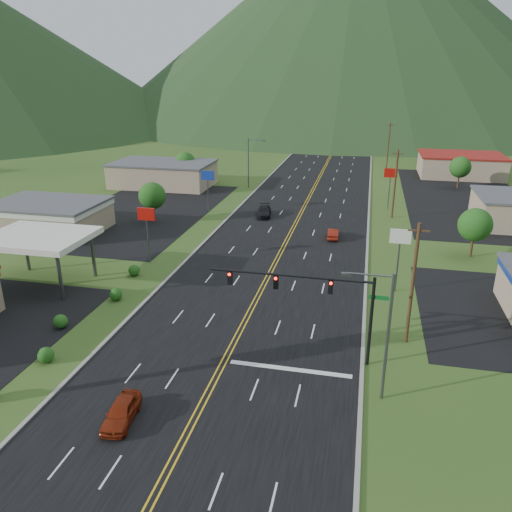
% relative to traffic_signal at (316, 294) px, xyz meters
% --- Properties ---
extents(ground, '(500.00, 500.00, 0.00)m').
position_rel_traffic_signal_xyz_m(ground, '(-6.48, -14.00, -5.33)').
color(ground, '#28491A').
rests_on(ground, ground).
extents(road, '(20.00, 460.00, 0.04)m').
position_rel_traffic_signal_xyz_m(road, '(-6.48, -14.00, -5.33)').
color(road, black).
rests_on(road, ground).
extents(traffic_signal, '(13.10, 0.43, 7.00)m').
position_rel_traffic_signal_xyz_m(traffic_signal, '(0.00, 0.00, 0.00)').
color(traffic_signal, black).
rests_on(traffic_signal, ground).
extents(streetlight_east, '(3.28, 0.25, 9.00)m').
position_rel_traffic_signal_xyz_m(streetlight_east, '(4.70, -4.00, -0.15)').
color(streetlight_east, '#59595E').
rests_on(streetlight_east, ground).
extents(streetlight_west, '(3.28, 0.25, 9.00)m').
position_rel_traffic_signal_xyz_m(streetlight_west, '(-18.16, 56.00, -0.15)').
color(streetlight_west, '#59595E').
rests_on(streetlight_west, ground).
extents(gas_canopy, '(10.00, 8.00, 5.30)m').
position_rel_traffic_signal_xyz_m(gas_canopy, '(-28.48, 8.00, -0.46)').
color(gas_canopy, white).
rests_on(gas_canopy, ground).
extents(building_west_mid, '(14.40, 10.40, 4.10)m').
position_rel_traffic_signal_xyz_m(building_west_mid, '(-38.48, 24.00, -3.06)').
color(building_west_mid, tan).
rests_on(building_west_mid, ground).
extents(building_west_far, '(18.40, 11.40, 4.50)m').
position_rel_traffic_signal_xyz_m(building_west_far, '(-34.48, 54.00, -3.07)').
color(building_west_far, tan).
rests_on(building_west_far, ground).
extents(building_east_far, '(16.40, 12.40, 4.50)m').
position_rel_traffic_signal_xyz_m(building_east_far, '(21.52, 76.00, -3.07)').
color(building_east_far, tan).
rests_on(building_east_far, ground).
extents(pole_sign_west_a, '(2.00, 0.18, 6.40)m').
position_rel_traffic_signal_xyz_m(pole_sign_west_a, '(-20.48, 16.00, -0.28)').
color(pole_sign_west_a, '#59595E').
rests_on(pole_sign_west_a, ground).
extents(pole_sign_west_b, '(2.00, 0.18, 6.40)m').
position_rel_traffic_signal_xyz_m(pole_sign_west_b, '(-20.48, 38.00, -0.28)').
color(pole_sign_west_b, '#59595E').
rests_on(pole_sign_west_b, ground).
extents(pole_sign_east_a, '(2.00, 0.18, 6.40)m').
position_rel_traffic_signal_xyz_m(pole_sign_east_a, '(6.52, 14.00, -0.28)').
color(pole_sign_east_a, '#59595E').
rests_on(pole_sign_east_a, ground).
extents(pole_sign_east_b, '(2.00, 0.18, 6.40)m').
position_rel_traffic_signal_xyz_m(pole_sign_east_b, '(6.52, 46.00, -0.28)').
color(pole_sign_east_b, '#59595E').
rests_on(pole_sign_east_b, ground).
extents(tree_west_a, '(3.84, 3.84, 5.82)m').
position_rel_traffic_signal_xyz_m(tree_west_a, '(-26.48, 31.00, -1.44)').
color(tree_west_a, '#382314').
rests_on(tree_west_a, ground).
extents(tree_west_b, '(3.84, 3.84, 5.82)m').
position_rel_traffic_signal_xyz_m(tree_west_b, '(-31.48, 58.00, -1.44)').
color(tree_west_b, '#382314').
rests_on(tree_west_b, ground).
extents(tree_east_a, '(3.84, 3.84, 5.82)m').
position_rel_traffic_signal_xyz_m(tree_east_a, '(15.52, 26.00, -1.44)').
color(tree_east_a, '#382314').
rests_on(tree_east_a, ground).
extents(tree_east_b, '(3.84, 3.84, 5.82)m').
position_rel_traffic_signal_xyz_m(tree_east_b, '(19.52, 64.00, -1.44)').
color(tree_east_b, '#382314').
rests_on(tree_east_b, ground).
extents(utility_pole_a, '(1.60, 0.28, 10.00)m').
position_rel_traffic_signal_xyz_m(utility_pole_a, '(7.02, 4.00, -0.20)').
color(utility_pole_a, '#382314').
rests_on(utility_pole_a, ground).
extents(utility_pole_b, '(1.60, 0.28, 10.00)m').
position_rel_traffic_signal_xyz_m(utility_pole_b, '(7.02, 41.00, -0.20)').
color(utility_pole_b, '#382314').
rests_on(utility_pole_b, ground).
extents(utility_pole_c, '(1.60, 0.28, 10.00)m').
position_rel_traffic_signal_xyz_m(utility_pole_c, '(7.02, 81.00, -0.20)').
color(utility_pole_c, '#382314').
rests_on(utility_pole_c, ground).
extents(utility_pole_d, '(1.60, 0.28, 10.00)m').
position_rel_traffic_signal_xyz_m(utility_pole_d, '(7.02, 121.00, -0.20)').
color(utility_pole_d, '#382314').
rests_on(utility_pole_d, ground).
extents(mountain_n, '(220.00, 220.00, 85.00)m').
position_rel_traffic_signal_xyz_m(mountain_n, '(-6.48, 206.00, 37.17)').
color(mountain_n, '#193819').
rests_on(mountain_n, ground).
extents(car_red_near, '(2.05, 4.16, 1.36)m').
position_rel_traffic_signal_xyz_m(car_red_near, '(-10.81, -9.97, -4.65)').
color(car_red_near, maroon).
rests_on(car_red_near, ground).
extents(car_dark_mid, '(2.71, 5.18, 1.43)m').
position_rel_traffic_signal_xyz_m(car_dark_mid, '(-11.65, 37.49, -4.61)').
color(car_dark_mid, black).
rests_on(car_dark_mid, ground).
extents(car_red_far, '(1.59, 3.97, 1.28)m').
position_rel_traffic_signal_xyz_m(car_red_far, '(-0.78, 29.29, -4.69)').
color(car_red_far, maroon).
rests_on(car_red_far, ground).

